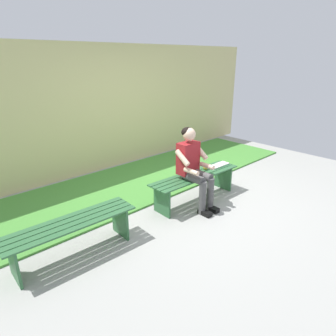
% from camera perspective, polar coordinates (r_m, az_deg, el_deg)
% --- Properties ---
extents(ground_plane, '(10.00, 7.00, 0.04)m').
position_cam_1_polar(ground_plane, '(3.78, 5.41, -16.55)').
color(ground_plane, '#9E9E99').
extents(grass_strip, '(9.00, 1.86, 0.03)m').
position_cam_1_polar(grass_strip, '(5.32, -13.23, -4.92)').
color(grass_strip, '#478C38').
rests_on(grass_strip, ground).
extents(brick_wall, '(9.50, 0.24, 2.52)m').
position_cam_1_polar(brick_wall, '(6.21, -15.08, 10.71)').
color(brick_wall, '#D1C684').
rests_on(brick_wall, ground).
extents(bench_near, '(1.70, 0.45, 0.46)m').
position_cam_1_polar(bench_near, '(4.88, 5.33, -2.49)').
color(bench_near, '#2D6038').
rests_on(bench_near, ground).
extents(bench_far, '(1.57, 0.45, 0.46)m').
position_cam_1_polar(bench_far, '(3.73, -18.07, -11.41)').
color(bench_far, '#2D6038').
rests_on(bench_far, ground).
extents(person_seated, '(0.50, 0.69, 1.27)m').
position_cam_1_polar(person_seated, '(4.57, 4.97, 0.60)').
color(person_seated, maroon).
rests_on(person_seated, ground).
extents(apple, '(0.08, 0.08, 0.08)m').
position_cam_1_polar(apple, '(5.05, 7.25, 0.13)').
color(apple, gold).
rests_on(apple, bench_near).
extents(book_open, '(0.42, 0.17, 0.02)m').
position_cam_1_polar(book_open, '(5.27, 9.82, 0.53)').
color(book_open, white).
rests_on(book_open, bench_near).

